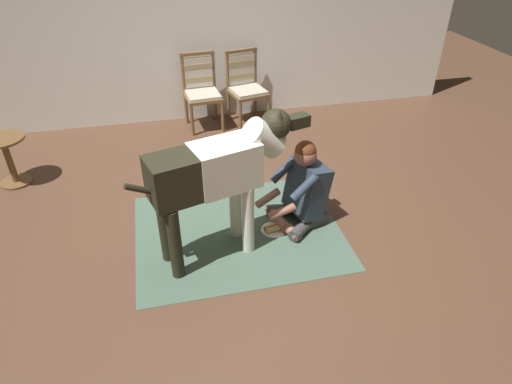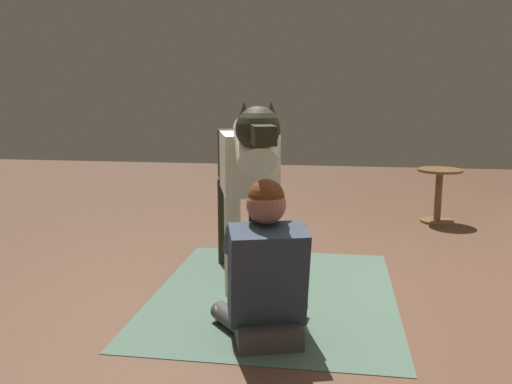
% 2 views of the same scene
% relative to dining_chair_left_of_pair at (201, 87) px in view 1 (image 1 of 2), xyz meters
% --- Properties ---
extents(ground_plane, '(12.90, 12.90, 0.00)m').
position_rel_dining_chair_left_of_pair_xyz_m(ground_plane, '(0.02, -2.52, -0.54)').
color(ground_plane, '#503525').
extents(back_wall, '(7.45, 0.10, 2.60)m').
position_rel_dining_chair_left_of_pair_xyz_m(back_wall, '(0.02, 0.32, 0.76)').
color(back_wall, silver).
rests_on(back_wall, ground).
extents(area_rug, '(1.92, 1.57, 0.01)m').
position_rel_dining_chair_left_of_pair_xyz_m(area_rug, '(0.01, -2.48, -0.54)').
color(area_rug, '#435A4A').
rests_on(area_rug, ground).
extents(dining_chair_left_of_pair, '(0.50, 0.50, 0.98)m').
position_rel_dining_chair_left_of_pair_xyz_m(dining_chair_left_of_pair, '(0.00, 0.00, 0.00)').
color(dining_chair_left_of_pair, brown).
rests_on(dining_chair_left_of_pair, ground).
extents(dining_chair_right_of_pair, '(0.55, 0.55, 0.98)m').
position_rel_dining_chair_left_of_pair_xyz_m(dining_chair_right_of_pair, '(0.60, -0.00, 0.00)').
color(dining_chair_right_of_pair, brown).
rests_on(dining_chair_right_of_pair, ground).
extents(person_sitting_on_floor, '(0.72, 0.59, 0.87)m').
position_rel_dining_chair_left_of_pair_xyz_m(person_sitting_on_floor, '(0.64, -2.45, -0.18)').
color(person_sitting_on_floor, '#3D3C3C').
rests_on(person_sitting_on_floor, ground).
extents(large_dog, '(1.57, 0.61, 1.27)m').
position_rel_dining_chair_left_of_pair_xyz_m(large_dog, '(-0.18, -2.69, 0.28)').
color(large_dog, silver).
rests_on(large_dog, ground).
extents(hot_dog_on_plate, '(0.25, 0.25, 0.06)m').
position_rel_dining_chair_left_of_pair_xyz_m(hot_dog_on_plate, '(0.34, -2.54, -0.52)').
color(hot_dog_on_plate, white).
rests_on(hot_dog_on_plate, ground).
extents(round_side_table, '(0.45, 0.45, 0.55)m').
position_rel_dining_chair_left_of_pair_xyz_m(round_side_table, '(-2.24, -1.06, -0.21)').
color(round_side_table, brown).
rests_on(round_side_table, ground).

